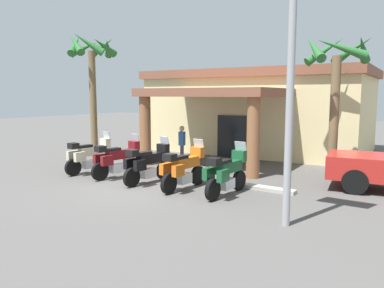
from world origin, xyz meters
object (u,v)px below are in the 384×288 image
(pedestrian, at_px, (182,142))
(roadside_sign, at_px, (292,38))
(motorcycle_maroon, at_px, (117,159))
(motorcycle_cream, at_px, (89,156))
(palm_tree_near_portico, at_px, (337,71))
(motorcycle_orange, at_px, (183,169))
(palm_tree_roadside, at_px, (92,63))
(motel_building, at_px, (259,110))
(motorcycle_black, at_px, (148,164))
(motorcycle_green, at_px, (226,173))

(pedestrian, relative_size, roadside_sign, 0.26)
(motorcycle_maroon, relative_size, pedestrian, 1.27)
(motorcycle_cream, bearing_deg, palm_tree_near_portico, -52.36)
(palm_tree_near_portico, bearing_deg, motorcycle_orange, -125.82)
(motorcycle_maroon, bearing_deg, palm_tree_roadside, 72.37)
(motel_building, bearing_deg, motorcycle_orange, -82.63)
(motorcycle_black, bearing_deg, roadside_sign, -98.68)
(motel_building, relative_size, motorcycle_cream, 5.44)
(roadside_sign, bearing_deg, motorcycle_cream, 170.09)
(motorcycle_orange, height_order, palm_tree_near_portico, palm_tree_near_portico)
(motorcycle_orange, xyz_separation_m, pedestrian, (-2.72, 3.74, 0.30))
(motorcycle_black, distance_m, motorcycle_orange, 1.55)
(motorcycle_orange, distance_m, pedestrian, 4.63)
(motorcycle_maroon, xyz_separation_m, pedestrian, (0.37, 3.69, 0.30))
(motorcycle_green, height_order, pedestrian, pedestrian)
(motorcycle_black, bearing_deg, motorcycle_green, -81.75)
(motorcycle_maroon, bearing_deg, motorcycle_green, -77.48)
(motorcycle_maroon, xyz_separation_m, motorcycle_black, (1.55, -0.05, 0.00))
(motorcycle_orange, xyz_separation_m, roadside_sign, (4.04, -1.47, 3.68))
(motel_building, bearing_deg, palm_tree_near_portico, -45.01)
(motorcycle_cream, xyz_separation_m, pedestrian, (1.92, 3.69, 0.30))
(motorcycle_orange, xyz_separation_m, palm_tree_roadside, (-6.46, 1.93, 3.86))
(motel_building, height_order, motorcycle_green, motel_building)
(motorcycle_green, relative_size, palm_tree_near_portico, 0.40)
(motel_building, distance_m, motorcycle_maroon, 9.98)
(motorcycle_green, bearing_deg, motorcycle_black, 95.31)
(motorcycle_maroon, height_order, pedestrian, pedestrian)
(motorcycle_black, xyz_separation_m, roadside_sign, (5.59, -1.47, 3.68))
(motel_building, height_order, motorcycle_orange, motel_building)
(motel_building, distance_m, palm_tree_near_portico, 7.36)
(palm_tree_near_portico, xyz_separation_m, roadside_sign, (0.47, -6.43, 0.39))
(motel_building, relative_size, motorcycle_maroon, 5.49)
(motel_building, height_order, motorcycle_black, motel_building)
(motorcycle_cream, bearing_deg, pedestrian, -20.67)
(palm_tree_near_portico, bearing_deg, motorcycle_green, -112.79)
(motorcycle_green, distance_m, pedestrian, 5.60)
(motel_building, height_order, motorcycle_cream, motel_building)
(motorcycle_black, height_order, roadside_sign, roadside_sign)
(motorcycle_orange, bearing_deg, motorcycle_green, -82.81)
(motorcycle_maroon, height_order, motorcycle_black, same)
(motorcycle_cream, bearing_deg, palm_tree_roadside, 50.74)
(motorcycle_orange, relative_size, palm_tree_roadside, 0.37)
(motel_building, relative_size, palm_tree_roadside, 2.02)
(motorcycle_black, bearing_deg, motorcycle_orange, -83.89)
(pedestrian, bearing_deg, motorcycle_green, 96.42)
(motorcycle_maroon, height_order, palm_tree_near_portico, palm_tree_near_portico)
(palm_tree_near_portico, bearing_deg, motorcycle_black, -135.94)
(motorcycle_maroon, relative_size, motorcycle_green, 0.99)
(motorcycle_green, bearing_deg, pedestrian, 52.77)
(motorcycle_orange, height_order, palm_tree_roadside, palm_tree_roadside)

